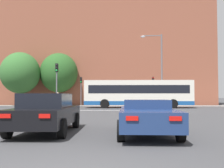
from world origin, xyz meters
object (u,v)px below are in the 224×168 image
Objects in this scene: car_roadster_right at (147,116)px; bus_crossing_lead at (138,93)px; traffic_light_far_left at (81,86)px; street_lamp_junction at (158,63)px; pedestrian_waiting at (58,98)px; traffic_light_far_right at (153,86)px; traffic_light_near_left at (57,79)px; car_saloon_left at (46,112)px.

bus_crossing_lead is at bearing 88.30° from car_roadster_right.
street_lamp_junction is (9.61, -7.46, 2.27)m from traffic_light_far_left.
pedestrian_waiting reaches higher than car_roadster_right.
bus_crossing_lead is 1.48× the size of street_lamp_junction.
traffic_light_far_right is at bearing 84.07° from car_roadster_right.
traffic_light_far_left reaches higher than traffic_light_far_right.
car_roadster_right is 28.51m from traffic_light_far_right.
traffic_light_far_right is (3.34, 28.24, 2.01)m from car_roadster_right.
traffic_light_far_left reaches higher than car_roadster_right.
traffic_light_near_left is at bearing -93.88° from pedestrian_waiting.
bus_crossing_lead is at bearing 77.01° from car_saloon_left.
bus_crossing_lead is 6.51× the size of pedestrian_waiting.
bus_crossing_lead is 3.07× the size of traffic_light_far_right.
car_roadster_right is at bearing -8.46° from car_saloon_left.
traffic_light_near_left is (-10.29, -12.10, 0.28)m from traffic_light_far_right.
traffic_light_near_left is 2.37× the size of pedestrian_waiting.
traffic_light_far_left is at bearing -9.37° from pedestrian_waiting.
bus_crossing_lead is 6.59m from traffic_light_far_right.
pedestrian_waiting is (-5.98, 27.65, 0.37)m from car_saloon_left.
bus_crossing_lead is at bearing -111.30° from traffic_light_far_right.
street_lamp_junction reaches higher than pedestrian_waiting.
traffic_light_near_left reaches higher than pedestrian_waiting.
traffic_light_near_left is at bearing 114.11° from car_roadster_right.
bus_crossing_lead is at bearing 37.24° from traffic_light_near_left.
traffic_light_far_right is at bearing 88.32° from street_lamp_junction.
car_saloon_left is 0.99× the size of car_roadster_right.
pedestrian_waiting is at bearing 101.19° from car_saloon_left.
pedestrian_waiting is at bearing 109.68° from car_roadster_right.
traffic_light_far_left reaches higher than car_saloon_left.
traffic_light_near_left reaches higher than car_roadster_right.
bus_crossing_lead is 4.08m from street_lamp_junction.
traffic_light_near_left reaches higher than car_saloon_left.
pedestrian_waiting is (-9.61, 28.12, 0.46)m from car_roadster_right.
street_lamp_junction is at bearing 82.36° from car_roadster_right.
pedestrian_waiting is (-12.74, 7.07, -3.83)m from street_lamp_junction.
traffic_light_far_right is 2.12× the size of pedestrian_waiting.
pedestrian_waiting is (-2.66, 11.98, -1.83)m from traffic_light_near_left.
traffic_light_far_left is at bearing 87.82° from traffic_light_near_left.
traffic_light_near_left is (-7.93, -6.02, 1.28)m from bus_crossing_lead.
car_saloon_left is 28.29m from pedestrian_waiting.
traffic_light_far_left is 12.37m from traffic_light_near_left.
bus_crossing_lead is 12.16m from pedestrian_waiting.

